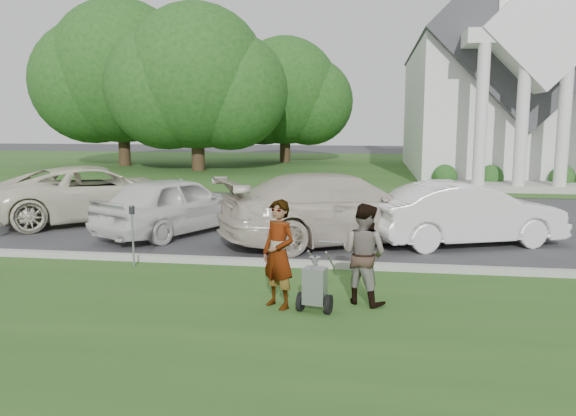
% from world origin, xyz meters
% --- Properties ---
extents(ground, '(120.00, 120.00, 0.00)m').
position_xyz_m(ground, '(0.00, 0.00, 0.00)').
color(ground, '#333335').
rests_on(ground, ground).
extents(grass_strip, '(80.00, 7.00, 0.01)m').
position_xyz_m(grass_strip, '(0.00, -3.00, 0.01)').
color(grass_strip, '#27521C').
rests_on(grass_strip, ground).
extents(church_lawn, '(80.00, 30.00, 0.01)m').
position_xyz_m(church_lawn, '(0.00, 27.00, 0.01)').
color(church_lawn, '#27521C').
rests_on(church_lawn, ground).
extents(curb, '(80.00, 0.18, 0.15)m').
position_xyz_m(curb, '(0.00, 0.55, 0.07)').
color(curb, '#9E9E93').
rests_on(curb, ground).
extents(church, '(9.19, 19.00, 24.10)m').
position_xyz_m(church, '(9.00, 23.11, 5.94)').
color(church, white).
rests_on(church, ground).
extents(tree_left, '(10.63, 8.40, 9.71)m').
position_xyz_m(tree_left, '(-8.01, 21.99, 5.11)').
color(tree_left, '#332316').
rests_on(tree_left, ground).
extents(tree_far, '(11.64, 9.20, 10.73)m').
position_xyz_m(tree_far, '(-14.01, 24.99, 5.69)').
color(tree_far, '#332316').
rests_on(tree_far, ground).
extents(tree_back, '(9.61, 7.60, 8.89)m').
position_xyz_m(tree_back, '(-4.01, 29.99, 4.73)').
color(tree_back, '#332316').
rests_on(tree_back, ground).
extents(striping_cart, '(0.59, 1.07, 0.94)m').
position_xyz_m(striping_cart, '(1.40, -2.06, 0.41)').
color(striping_cart, black).
rests_on(striping_cart, ground).
extents(person_left, '(0.74, 0.69, 1.70)m').
position_xyz_m(person_left, '(0.82, -1.93, 0.85)').
color(person_left, '#999999').
rests_on(person_left, ground).
extents(person_right, '(0.98, 0.91, 1.61)m').
position_xyz_m(person_right, '(2.12, -1.53, 0.80)').
color(person_right, '#999999').
rests_on(person_right, ground).
extents(parking_meter_near, '(0.09, 0.08, 1.26)m').
position_xyz_m(parking_meter_near, '(-2.46, 0.11, 0.79)').
color(parking_meter_near, '#96999E').
rests_on(parking_meter_near, ground).
extents(car_a, '(6.17, 5.83, 1.62)m').
position_xyz_m(car_a, '(-5.80, 5.16, 0.81)').
color(car_a, beige).
rests_on(car_a, ground).
extents(car_b, '(3.63, 4.80, 1.52)m').
position_xyz_m(car_b, '(-2.80, 3.54, 0.76)').
color(car_b, silver).
rests_on(car_b, ground).
extents(car_c, '(6.20, 4.84, 1.68)m').
position_xyz_m(car_c, '(1.47, 3.07, 0.84)').
color(car_c, beige).
rests_on(car_c, ground).
extents(car_d, '(4.77, 3.03, 1.49)m').
position_xyz_m(car_d, '(4.47, 3.28, 0.74)').
color(car_d, silver).
rests_on(car_d, ground).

